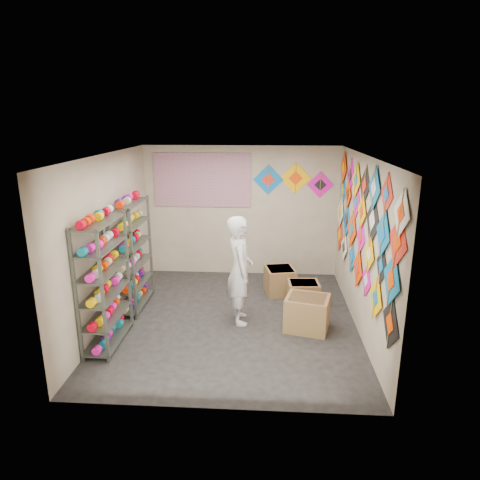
# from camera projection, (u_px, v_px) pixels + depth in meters

# --- Properties ---
(ground) EXTENTS (4.50, 4.50, 0.00)m
(ground) POSITION_uv_depth(u_px,v_px,m) (233.00, 320.00, 7.10)
(ground) COLOR black
(room_walls) EXTENTS (4.50, 4.50, 4.50)m
(room_walls) POSITION_uv_depth(u_px,v_px,m) (232.00, 224.00, 6.64)
(room_walls) COLOR tan
(room_walls) RESTS_ON ground
(shelf_rack_front) EXTENTS (0.40, 1.10, 1.90)m
(shelf_rack_front) POSITION_uv_depth(u_px,v_px,m) (104.00, 283.00, 6.13)
(shelf_rack_front) COLOR #4C5147
(shelf_rack_front) RESTS_ON ground
(shelf_rack_back) EXTENTS (0.40, 1.10, 1.90)m
(shelf_rack_back) POSITION_uv_depth(u_px,v_px,m) (132.00, 255.00, 7.37)
(shelf_rack_back) COLOR #4C5147
(shelf_rack_back) RESTS_ON ground
(string_spools) EXTENTS (0.12, 2.36, 0.12)m
(string_spools) POSITION_uv_depth(u_px,v_px,m) (119.00, 262.00, 6.72)
(string_spools) COLOR #FA18A8
(string_spools) RESTS_ON ground
(kite_wall_display) EXTENTS (0.05, 4.35, 2.03)m
(kite_wall_display) POSITION_uv_depth(u_px,v_px,m) (361.00, 225.00, 6.56)
(kite_wall_display) COLOR black
(kite_wall_display) RESTS_ON room_walls
(back_wall_kites) EXTENTS (1.63, 0.02, 0.71)m
(back_wall_kites) POSITION_uv_depth(u_px,v_px,m) (292.00, 181.00, 8.62)
(back_wall_kites) COLOR #0964B7
(back_wall_kites) RESTS_ON room_walls
(poster) EXTENTS (2.00, 0.01, 1.10)m
(poster) POSITION_uv_depth(u_px,v_px,m) (202.00, 180.00, 8.73)
(poster) COLOR #6952B3
(poster) RESTS_ON room_walls
(shopkeeper) EXTENTS (0.80, 0.65, 1.77)m
(shopkeeper) POSITION_uv_depth(u_px,v_px,m) (240.00, 270.00, 6.83)
(shopkeeper) COLOR silver
(shopkeeper) RESTS_ON ground
(carton_a) EXTENTS (0.77, 0.69, 0.55)m
(carton_a) POSITION_uv_depth(u_px,v_px,m) (307.00, 313.00, 6.73)
(carton_a) COLOR olive
(carton_a) RESTS_ON ground
(carton_b) EXTENTS (0.56, 0.47, 0.44)m
(carton_b) POSITION_uv_depth(u_px,v_px,m) (303.00, 294.00, 7.59)
(carton_b) COLOR olive
(carton_b) RESTS_ON ground
(carton_c) EXTENTS (0.63, 0.67, 0.50)m
(carton_c) POSITION_uv_depth(u_px,v_px,m) (280.00, 281.00, 8.12)
(carton_c) COLOR olive
(carton_c) RESTS_ON ground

